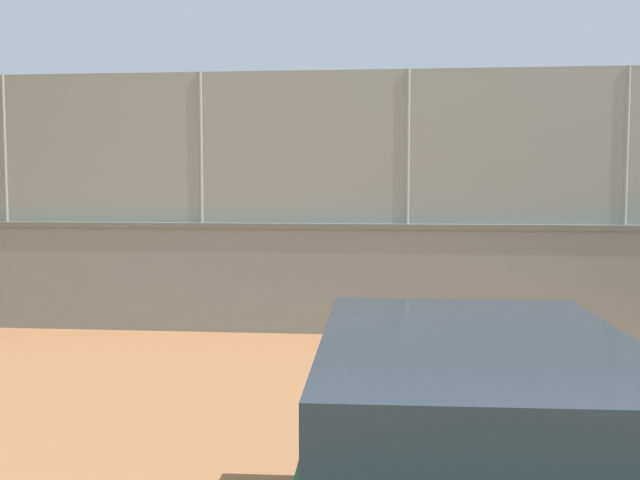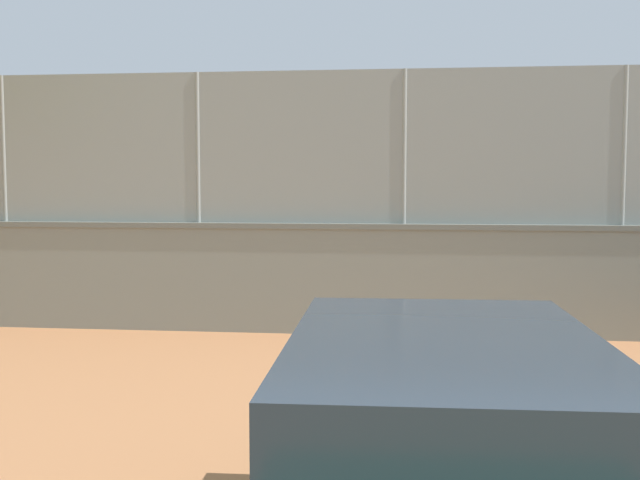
% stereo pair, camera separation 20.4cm
% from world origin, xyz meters
% --- Properties ---
extents(ground_plane, '(260.00, 260.00, 0.00)m').
position_xyz_m(ground_plane, '(0.00, 0.00, 0.00)').
color(ground_plane, '#B27247').
extents(perimeter_wall, '(25.55, 0.68, 1.66)m').
position_xyz_m(perimeter_wall, '(1.87, 9.73, 0.84)').
color(perimeter_wall, gray).
rests_on(perimeter_wall, ground_plane).
extents(fence_panel_on_wall, '(25.10, 0.32, 2.28)m').
position_xyz_m(fence_panel_on_wall, '(1.87, 9.73, 2.80)').
color(fence_panel_on_wall, gray).
rests_on(fence_panel_on_wall, perimeter_wall).
extents(player_foreground_swinging, '(0.75, 1.23, 1.61)m').
position_xyz_m(player_foreground_swinging, '(1.31, -1.29, 0.95)').
color(player_foreground_swinging, black).
rests_on(player_foreground_swinging, ground_plane).
extents(player_near_wall_returning, '(0.91, 0.65, 1.53)m').
position_xyz_m(player_near_wall_returning, '(4.01, 6.61, 0.89)').
color(player_near_wall_returning, '#591919').
rests_on(player_near_wall_returning, ground_plane).
extents(player_crossing_court, '(0.96, 0.76, 1.65)m').
position_xyz_m(player_crossing_court, '(-5.76, 5.48, 0.97)').
color(player_crossing_court, black).
rests_on(player_crossing_court, ground_plane).
extents(sports_ball, '(0.09, 0.09, 0.09)m').
position_xyz_m(sports_ball, '(2.60, -0.60, 0.97)').
color(sports_ball, '#3399D8').
extents(spare_ball_by_wall, '(0.14, 0.14, 0.14)m').
position_xyz_m(spare_ball_by_wall, '(-3.23, 7.80, 0.07)').
color(spare_ball_by_wall, yellow).
rests_on(spare_ball_by_wall, ground_plane).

